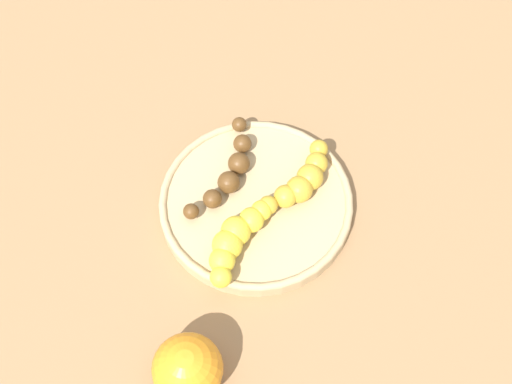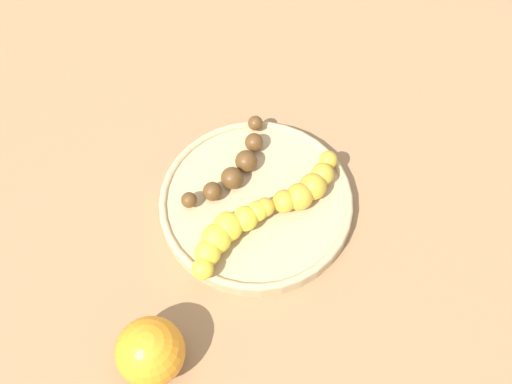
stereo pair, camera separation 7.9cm
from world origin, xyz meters
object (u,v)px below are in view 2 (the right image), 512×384
object	(u,v)px
fruit_bowl	(256,202)
banana_overripe	(235,167)
banana_yellow	(224,235)
banana_spotted	(304,189)
orange_fruit	(150,352)

from	to	relation	value
fruit_bowl	banana_overripe	size ratio (longest dim) A/B	1.55
banana_yellow	banana_spotted	world-z (taller)	banana_yellow
banana_overripe	banana_yellow	distance (m)	0.10
fruit_bowl	orange_fruit	distance (m)	0.23
banana_spotted	orange_fruit	bearing A→B (deg)	-80.60
banana_overripe	banana_yellow	xyz separation A→B (m)	(-0.10, -0.02, 0.00)
fruit_bowl	orange_fruit	xyz separation A→B (m)	(-0.22, 0.04, 0.03)
banana_yellow	orange_fruit	world-z (taller)	orange_fruit
fruit_bowl	banana_spotted	xyz separation A→B (m)	(0.02, -0.05, 0.02)
banana_overripe	banana_yellow	size ratio (longest dim) A/B	1.33
banana_overripe	orange_fruit	distance (m)	0.25
fruit_bowl	banana_spotted	size ratio (longest dim) A/B	2.12
banana_spotted	orange_fruit	world-z (taller)	orange_fruit
banana_yellow	banana_spotted	distance (m)	0.11
banana_spotted	orange_fruit	xyz separation A→B (m)	(-0.25, 0.09, 0.00)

